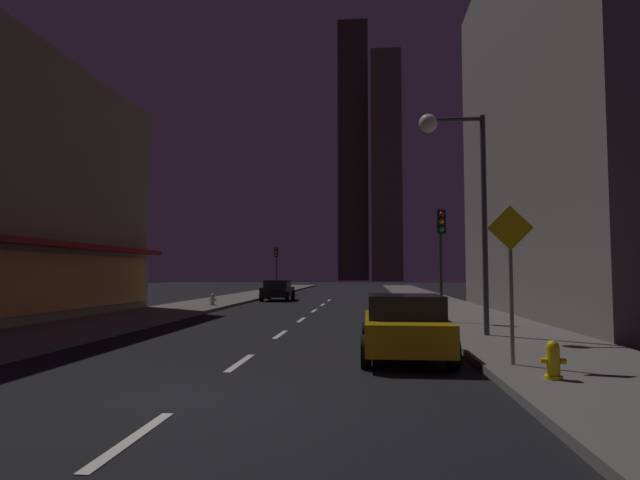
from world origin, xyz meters
TOP-DOWN VIEW (x-y plane):
  - ground_plane at (0.00, 32.00)m, footprint 78.00×136.00m
  - sidewalk_right at (7.00, 32.00)m, footprint 4.00×76.00m
  - sidewalk_left at (-7.00, 32.00)m, footprint 4.00×76.00m
  - lane_marking_center at (0.00, 13.60)m, footprint 0.16×33.40m
  - building_apartment_right at (14.50, 16.00)m, footprint 11.00×20.00m
  - skyscraper_distant_tall at (-0.88, 128.26)m, footprint 7.88×6.85m
  - skyscraper_distant_mid at (7.39, 119.07)m, footprint 7.43×6.52m
  - car_parked_near at (3.60, 4.22)m, footprint 1.98×4.24m
  - car_parked_far at (-3.60, 28.57)m, footprint 1.98×4.24m
  - fire_hydrant_yellow_near at (5.90, 1.29)m, footprint 0.42×0.30m
  - fire_hydrant_far_left at (-5.90, 20.61)m, footprint 0.42×0.30m
  - traffic_light_near_right at (5.50, 11.73)m, footprint 0.32×0.48m
  - traffic_light_far_left at (-5.50, 38.60)m, footprint 0.32×0.48m
  - street_lamp_right at (5.38, 7.64)m, footprint 1.96×0.56m
  - pedestrian_crossing_sign at (5.60, 2.66)m, footprint 0.91×0.08m

SIDE VIEW (x-z plane):
  - ground_plane at x=0.00m, z-range -0.10..0.00m
  - lane_marking_center at x=0.00m, z-range 0.00..0.01m
  - sidewalk_right at x=7.00m, z-range 0.00..0.15m
  - sidewalk_left at x=-7.00m, z-range 0.00..0.15m
  - fire_hydrant_yellow_near at x=5.90m, z-range 0.13..0.78m
  - fire_hydrant_far_left at x=-5.90m, z-range 0.13..0.78m
  - car_parked_near at x=3.60m, z-range 0.02..1.47m
  - car_parked_far at x=-3.60m, z-range 0.02..1.47m
  - pedestrian_crossing_sign at x=5.60m, z-range 0.44..3.59m
  - traffic_light_near_right at x=5.50m, z-range 1.09..5.29m
  - traffic_light_far_left at x=-5.50m, z-range 1.09..5.29m
  - street_lamp_right at x=5.38m, z-range 1.78..8.36m
  - building_apartment_right at x=14.50m, z-range 0.00..18.19m
  - skyscraper_distant_mid at x=7.39m, z-range 0.00..56.49m
  - skyscraper_distant_tall at x=-0.88m, z-range 0.00..68.52m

